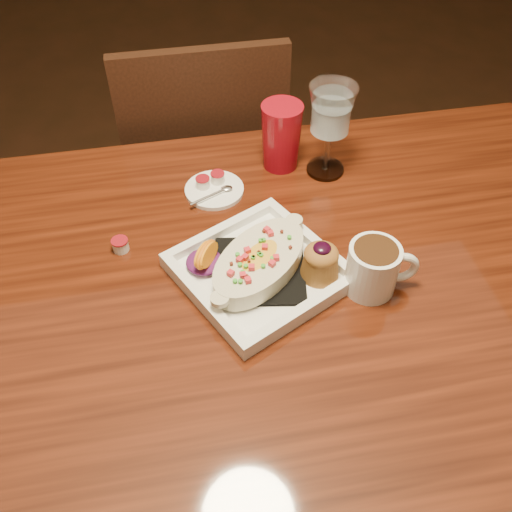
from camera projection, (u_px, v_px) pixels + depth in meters
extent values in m
plane|color=black|center=(247.00, 463.00, 1.54)|extent=(7.00, 7.00, 0.00)
cube|color=#61220D|center=(242.00, 289.00, 1.01)|extent=(1.50, 0.90, 0.04)
cylinder|color=black|center=(454.00, 243.00, 1.62)|extent=(0.07, 0.07, 0.71)
cube|color=black|center=(203.00, 173.00, 1.69)|extent=(0.42, 0.42, 0.04)
cylinder|color=black|center=(250.00, 188.00, 1.99)|extent=(0.04, 0.04, 0.45)
cylinder|color=black|center=(152.00, 201.00, 1.94)|extent=(0.04, 0.04, 0.45)
cylinder|color=black|center=(269.00, 258.00, 1.76)|extent=(0.04, 0.04, 0.45)
cylinder|color=black|center=(159.00, 273.00, 1.71)|extent=(0.04, 0.04, 0.45)
cube|color=black|center=(206.00, 139.00, 1.38)|extent=(0.40, 0.03, 0.46)
cube|color=white|center=(259.00, 274.00, 1.00)|extent=(0.34, 0.34, 0.01)
cube|color=black|center=(259.00, 270.00, 1.00)|extent=(0.18, 0.18, 0.01)
ellipsoid|color=gold|center=(259.00, 261.00, 0.98)|extent=(0.20, 0.20, 0.03)
ellipsoid|color=#60155A|center=(204.00, 262.00, 1.00)|extent=(0.07, 0.07, 0.02)
cone|color=brown|center=(320.00, 264.00, 0.98)|extent=(0.07, 0.07, 0.05)
ellipsoid|color=brown|center=(321.00, 254.00, 0.96)|extent=(0.06, 0.06, 0.03)
ellipsoid|color=black|center=(322.00, 248.00, 0.95)|extent=(0.03, 0.03, 0.01)
cylinder|color=white|center=(372.00, 269.00, 0.96)|extent=(0.09, 0.09, 0.09)
cylinder|color=#311B0D|center=(376.00, 253.00, 0.93)|extent=(0.07, 0.07, 0.02)
torus|color=white|center=(400.00, 268.00, 0.96)|extent=(0.07, 0.02, 0.07)
cylinder|color=silver|center=(325.00, 169.00, 1.21)|extent=(0.08, 0.08, 0.01)
cylinder|color=silver|center=(327.00, 151.00, 1.18)|extent=(0.01, 0.01, 0.09)
cone|color=silver|center=(331.00, 110.00, 1.11)|extent=(0.09, 0.09, 0.10)
cylinder|color=white|center=(214.00, 190.00, 1.16)|extent=(0.12, 0.12, 0.01)
cylinder|color=white|center=(203.00, 183.00, 1.16)|extent=(0.03, 0.03, 0.02)
cylinder|color=#AA1520|center=(203.00, 179.00, 1.15)|extent=(0.03, 0.03, 0.00)
cylinder|color=white|center=(218.00, 178.00, 1.17)|extent=(0.03, 0.03, 0.02)
cylinder|color=#AA1520|center=(217.00, 174.00, 1.16)|extent=(0.03, 0.03, 0.00)
cylinder|color=white|center=(121.00, 245.00, 1.04)|extent=(0.03, 0.03, 0.02)
cylinder|color=#AA1520|center=(119.00, 241.00, 1.03)|extent=(0.03, 0.03, 0.00)
cone|color=#A10B1A|center=(281.00, 137.00, 1.18)|extent=(0.09, 0.09, 0.14)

